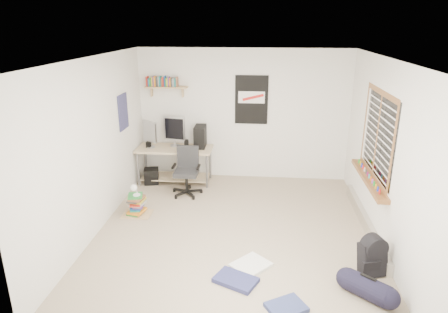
# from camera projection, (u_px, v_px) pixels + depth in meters

# --- Properties ---
(floor) EXTENTS (4.00, 4.50, 0.01)m
(floor) POSITION_uv_depth(u_px,v_px,m) (234.00, 232.00, 5.91)
(floor) COLOR gray
(floor) RESTS_ON ground
(ceiling) EXTENTS (4.00, 4.50, 0.01)m
(ceiling) POSITION_uv_depth(u_px,v_px,m) (236.00, 58.00, 5.10)
(ceiling) COLOR white
(ceiling) RESTS_ON ground
(back_wall) EXTENTS (4.00, 0.01, 2.50)m
(back_wall) POSITION_uv_depth(u_px,v_px,m) (243.00, 115.00, 7.63)
(back_wall) COLOR silver
(back_wall) RESTS_ON ground
(left_wall) EXTENTS (0.01, 4.50, 2.50)m
(left_wall) POSITION_uv_depth(u_px,v_px,m) (95.00, 147.00, 5.69)
(left_wall) COLOR silver
(left_wall) RESTS_ON ground
(right_wall) EXTENTS (0.01, 4.50, 2.50)m
(right_wall) POSITION_uv_depth(u_px,v_px,m) (385.00, 156.00, 5.32)
(right_wall) COLOR silver
(right_wall) RESTS_ON ground
(desk) EXTENTS (1.43, 0.67, 0.65)m
(desk) POSITION_uv_depth(u_px,v_px,m) (175.00, 164.00, 7.63)
(desk) COLOR tan
(desk) RESTS_ON floor
(monitor_left) EXTENTS (0.34, 0.28, 0.39)m
(monitor_left) POSITION_uv_depth(u_px,v_px,m) (150.00, 140.00, 7.50)
(monitor_left) COLOR #9B9A9F
(monitor_left) RESTS_ON desk
(monitor_right) EXTENTS (0.42, 0.18, 0.45)m
(monitor_right) POSITION_uv_depth(u_px,v_px,m) (175.00, 137.00, 7.57)
(monitor_right) COLOR #A2A2A7
(monitor_right) RESTS_ON desk
(pc_tower) EXTENTS (0.21, 0.43, 0.44)m
(pc_tower) POSITION_uv_depth(u_px,v_px,m) (200.00, 137.00, 7.55)
(pc_tower) COLOR black
(pc_tower) RESTS_ON desk
(keyboard) EXTENTS (0.47, 0.33, 0.02)m
(keyboard) POSITION_uv_depth(u_px,v_px,m) (161.00, 151.00, 7.44)
(keyboard) COLOR black
(keyboard) RESTS_ON desk
(speaker_left) EXTENTS (0.10, 0.10, 0.16)m
(speaker_left) POSITION_uv_depth(u_px,v_px,m) (149.00, 146.00, 7.52)
(speaker_left) COLOR black
(speaker_left) RESTS_ON desk
(speaker_right) EXTENTS (0.10, 0.10, 0.17)m
(speaker_right) POSITION_uv_depth(u_px,v_px,m) (186.00, 144.00, 7.61)
(speaker_right) COLOR black
(speaker_right) RESTS_ON desk
(office_chair) EXTENTS (0.57, 0.57, 0.86)m
(office_chair) POSITION_uv_depth(u_px,v_px,m) (186.00, 169.00, 7.03)
(office_chair) COLOR #252628
(office_chair) RESTS_ON floor
(wall_shelf) EXTENTS (0.80, 0.22, 0.24)m
(wall_shelf) POSITION_uv_depth(u_px,v_px,m) (166.00, 87.00, 7.49)
(wall_shelf) COLOR tan
(wall_shelf) RESTS_ON back_wall
(poster_back_wall) EXTENTS (0.62, 0.03, 0.92)m
(poster_back_wall) POSITION_uv_depth(u_px,v_px,m) (251.00, 100.00, 7.50)
(poster_back_wall) COLOR black
(poster_back_wall) RESTS_ON back_wall
(poster_left_wall) EXTENTS (0.02, 0.42, 0.60)m
(poster_left_wall) POSITION_uv_depth(u_px,v_px,m) (123.00, 112.00, 6.74)
(poster_left_wall) COLOR navy
(poster_left_wall) RESTS_ON left_wall
(window) EXTENTS (0.10, 1.50, 1.26)m
(window) POSITION_uv_depth(u_px,v_px,m) (376.00, 135.00, 5.55)
(window) COLOR brown
(window) RESTS_ON right_wall
(baseboard_heater) EXTENTS (0.08, 2.50, 0.18)m
(baseboard_heater) POSITION_uv_depth(u_px,v_px,m) (366.00, 222.00, 5.98)
(baseboard_heater) COLOR #B7B2A8
(baseboard_heater) RESTS_ON floor
(backpack) EXTENTS (0.37, 0.33, 0.41)m
(backpack) POSITION_uv_depth(u_px,v_px,m) (372.00, 259.00, 4.86)
(backpack) COLOR black
(backpack) RESTS_ON floor
(duffel_bag) EXTENTS (0.36, 0.36, 0.50)m
(duffel_bag) POSITION_uv_depth(u_px,v_px,m) (367.00, 287.00, 4.45)
(duffel_bag) COLOR black
(duffel_bag) RESTS_ON floor
(tshirt) EXTENTS (0.58, 0.58, 0.04)m
(tshirt) POSITION_uv_depth(u_px,v_px,m) (251.00, 265.00, 5.05)
(tshirt) COLOR silver
(tshirt) RESTS_ON floor
(jeans_a) EXTENTS (0.58, 0.49, 0.05)m
(jeans_a) POSITION_uv_depth(u_px,v_px,m) (236.00, 280.00, 4.74)
(jeans_a) COLOR navy
(jeans_a) RESTS_ON floor
(jeans_b) EXTENTS (0.50, 0.47, 0.05)m
(jeans_b) POSITION_uv_depth(u_px,v_px,m) (286.00, 307.00, 4.30)
(jeans_b) COLOR navy
(jeans_b) RESTS_ON floor
(book_stack) EXTENTS (0.58, 0.52, 0.33)m
(book_stack) POSITION_uv_depth(u_px,v_px,m) (137.00, 206.00, 6.38)
(book_stack) COLOR brown
(book_stack) RESTS_ON floor
(desk_lamp) EXTENTS (0.18, 0.22, 0.19)m
(desk_lamp) POSITION_uv_depth(u_px,v_px,m) (136.00, 193.00, 6.29)
(desk_lamp) COLOR white
(desk_lamp) RESTS_ON book_stack
(subwoofer) EXTENTS (0.32, 0.32, 0.30)m
(subwoofer) POSITION_uv_depth(u_px,v_px,m) (152.00, 176.00, 7.63)
(subwoofer) COLOR black
(subwoofer) RESTS_ON floor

